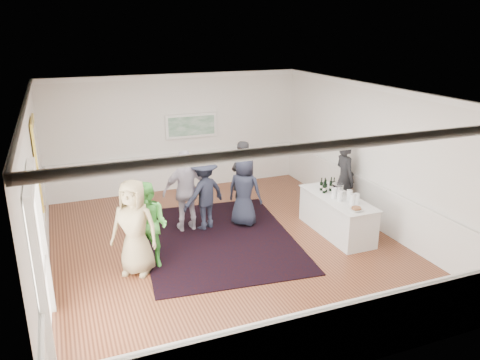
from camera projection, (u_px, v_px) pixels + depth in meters
name	position (u px, v px, depth m)	size (l,w,h in m)	color
floor	(228.00, 247.00, 9.76)	(8.00, 8.00, 0.00)	brown
ceiling	(226.00, 93.00, 8.75)	(7.00, 8.00, 0.02)	white
wall_left	(36.00, 197.00, 8.03)	(0.02, 8.00, 3.20)	white
wall_right	(374.00, 157.00, 10.47)	(0.02, 8.00, 3.20)	white
wall_back	(177.00, 133.00, 12.78)	(7.00, 0.02, 3.20)	white
wall_front	(339.00, 266.00, 5.72)	(7.00, 0.02, 3.20)	white
wainscoting	(228.00, 225.00, 9.60)	(7.00, 8.00, 1.00)	white
mirror	(39.00, 165.00, 9.13)	(0.05, 1.25, 1.85)	yellow
doorway	(40.00, 254.00, 6.43)	(0.10, 1.78, 2.56)	white
landscape_painting	(191.00, 126.00, 12.82)	(1.44, 0.06, 0.66)	white
area_rug	(218.00, 238.00, 10.13)	(3.13, 4.11, 0.02)	black
serving_table	(337.00, 215.00, 10.30)	(0.80, 2.09, 0.84)	silver
bartender	(345.00, 179.00, 11.13)	(0.67, 0.44, 1.85)	black
guest_tan	(134.00, 227.00, 8.50)	(0.89, 0.58, 1.82)	tan
guest_green	(148.00, 225.00, 8.77)	(0.81, 0.63, 1.67)	#5CD153
guest_lilac	(187.00, 191.00, 10.32)	(1.08, 0.45, 1.85)	#AFA7BA
guest_dark_a	(204.00, 193.00, 10.42)	(1.09, 0.63, 1.68)	#1D2030
guest_dark_b	(241.00, 175.00, 11.57)	(0.63, 0.42, 1.74)	black
guest_navy	(244.00, 191.00, 10.63)	(0.80, 0.52, 1.64)	#1D2030
wine_bottles	(328.00, 184.00, 10.52)	(0.39, 0.25, 0.31)	black
juice_pitchers	(346.00, 196.00, 9.89)	(0.36, 0.59, 0.24)	#79B23F
ice_bucket	(338.00, 189.00, 10.30)	(0.26, 0.26, 0.24)	silver
nut_bowl	(356.00, 209.00, 9.41)	(0.25, 0.25, 0.08)	white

